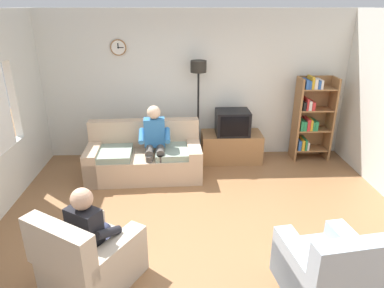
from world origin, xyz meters
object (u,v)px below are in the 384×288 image
(floor_lamp, at_px, (198,84))
(person_in_left_armchair, at_px, (93,229))
(tv, at_px, (232,122))
(person_on_couch, at_px, (155,139))
(couch, at_px, (145,158))
(bookshelf, at_px, (311,117))
(armchair_near_bookshelf, at_px, (328,273))
(tv_stand, at_px, (231,147))
(armchair_near_window, at_px, (90,259))

(floor_lamp, height_order, person_in_left_armchair, floor_lamp)
(tv, height_order, person_on_couch, person_on_couch)
(couch, relative_size, bookshelf, 1.22)
(person_on_couch, bearing_deg, armchair_near_bookshelf, -55.26)
(tv_stand, bearing_deg, person_on_couch, -154.29)
(bookshelf, bearing_deg, armchair_near_bookshelf, -106.37)
(tv, height_order, armchair_near_window, tv)
(armchair_near_window, distance_m, armchair_near_bookshelf, 2.42)
(armchair_near_bookshelf, height_order, person_on_couch, person_on_couch)
(bookshelf, xyz_separation_m, floor_lamp, (-2.09, 0.03, 0.63))
(tv, relative_size, floor_lamp, 0.32)
(tv, bearing_deg, floor_lamp, 168.71)
(person_on_couch, xyz_separation_m, person_in_left_armchair, (-0.50, -2.30, -0.09))
(couch, bearing_deg, tv_stand, 19.39)
(armchair_near_window, bearing_deg, bookshelf, 42.43)
(armchair_near_window, relative_size, person_on_couch, 0.94)
(tv, distance_m, armchair_near_window, 3.61)
(floor_lamp, height_order, person_on_couch, floor_lamp)
(armchair_near_window, bearing_deg, tv, 57.37)
(bookshelf, height_order, person_in_left_armchair, bookshelf)
(tv, relative_size, person_on_couch, 0.48)
(tv_stand, xyz_separation_m, bookshelf, (1.47, 0.07, 0.55))
(couch, distance_m, person_in_left_armchair, 2.44)
(couch, bearing_deg, armchair_near_bookshelf, -53.65)
(tv_stand, bearing_deg, floor_lamp, 170.91)
(armchair_near_bookshelf, relative_size, person_in_left_armchair, 0.88)
(floor_lamp, relative_size, armchair_near_bookshelf, 1.88)
(person_on_couch, bearing_deg, tv, 24.88)
(floor_lamp, relative_size, person_in_left_armchair, 1.65)
(person_on_couch, distance_m, person_in_left_armchair, 2.35)
(floor_lamp, relative_size, armchair_near_window, 1.58)
(couch, bearing_deg, bookshelf, 11.55)
(tv_stand, height_order, floor_lamp, floor_lamp)
(bookshelf, xyz_separation_m, person_in_left_armchair, (-3.35, -3.03, -0.21))
(couch, relative_size, tv_stand, 1.76)
(floor_lamp, bearing_deg, tv_stand, -9.09)
(bookshelf, distance_m, person_in_left_armchair, 4.52)
(armchair_near_bookshelf, bearing_deg, couch, 126.35)
(bookshelf, bearing_deg, person_on_couch, -165.58)
(floor_lamp, bearing_deg, person_on_couch, -134.87)
(couch, relative_size, tv, 3.22)
(floor_lamp, bearing_deg, couch, -145.61)
(couch, bearing_deg, person_in_left_armchair, -97.31)
(tv_stand, relative_size, armchair_near_window, 0.94)
(bookshelf, relative_size, armchair_near_bookshelf, 1.61)
(armchair_near_bookshelf, xyz_separation_m, person_in_left_armchair, (-2.35, 0.37, 0.32))
(couch, height_order, floor_lamp, floor_lamp)
(tv, height_order, floor_lamp, floor_lamp)
(person_on_couch, bearing_deg, floor_lamp, 45.13)
(person_on_couch, relative_size, person_in_left_armchair, 1.11)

